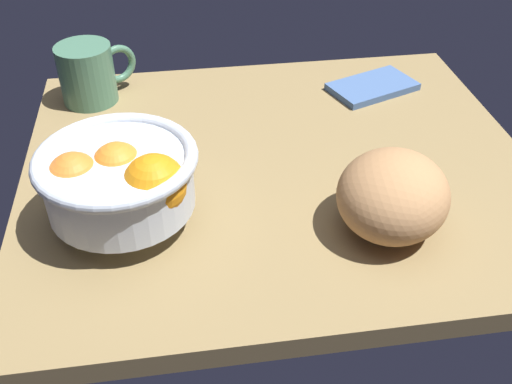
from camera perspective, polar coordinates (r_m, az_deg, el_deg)
name	(u,v)px	position (r cm, az deg, el deg)	size (l,w,h in cm)	color
ground_plane	(279,171)	(85.76, 2.18, 2.06)	(71.72, 61.88, 3.00)	olive
fruit_bowl	(120,179)	(72.11, -12.92, 1.20)	(19.28, 19.28, 11.45)	silver
bread_loaf	(393,195)	(72.64, 12.96, -0.30)	(14.70, 13.35, 9.89)	tan
napkin_folded	(372,87)	(104.68, 11.09, 9.87)	(14.23, 8.21, 1.16)	#446397
mug	(89,73)	(101.55, -15.71, 10.88)	(12.37, 9.52, 9.52)	#48785D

